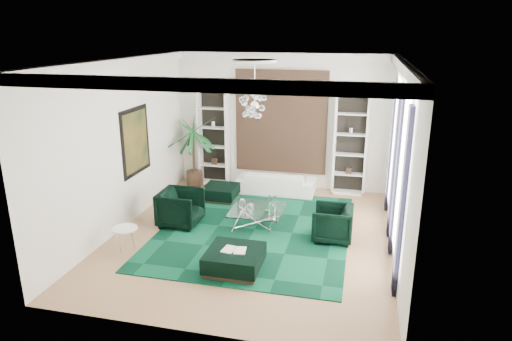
% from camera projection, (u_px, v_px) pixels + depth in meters
% --- Properties ---
extents(floor, '(6.00, 7.00, 0.02)m').
position_uv_depth(floor, '(252.00, 236.00, 10.14)').
color(floor, tan).
rests_on(floor, ground).
extents(ceiling, '(6.00, 7.00, 0.02)m').
position_uv_depth(ceiling, '(251.00, 60.00, 9.02)').
color(ceiling, white).
rests_on(ceiling, ground).
extents(wall_back, '(6.00, 0.02, 3.80)m').
position_uv_depth(wall_back, '(281.00, 122.00, 12.84)').
color(wall_back, white).
rests_on(wall_back, ground).
extents(wall_front, '(6.00, 0.02, 3.80)m').
position_uv_depth(wall_front, '(191.00, 217.00, 6.32)').
color(wall_front, white).
rests_on(wall_front, ground).
extents(wall_left, '(0.02, 7.00, 3.80)m').
position_uv_depth(wall_left, '(122.00, 145.00, 10.24)').
color(wall_left, white).
rests_on(wall_left, ground).
extents(wall_right, '(0.02, 7.00, 3.80)m').
position_uv_depth(wall_right, '(401.00, 162.00, 8.91)').
color(wall_right, white).
rests_on(wall_right, ground).
extents(crown_molding, '(6.00, 7.00, 0.18)m').
position_uv_depth(crown_molding, '(251.00, 65.00, 9.05)').
color(crown_molding, white).
rests_on(crown_molding, ceiling).
extents(ceiling_medallion, '(0.90, 0.90, 0.05)m').
position_uv_depth(ceiling_medallion, '(255.00, 61.00, 9.31)').
color(ceiling_medallion, white).
rests_on(ceiling_medallion, ceiling).
extents(tapestry, '(2.50, 0.06, 2.80)m').
position_uv_depth(tapestry, '(281.00, 122.00, 12.80)').
color(tapestry, black).
rests_on(tapestry, wall_back).
extents(shelving_left, '(0.90, 0.38, 2.80)m').
position_uv_depth(shelving_left, '(214.00, 137.00, 13.23)').
color(shelving_left, white).
rests_on(shelving_left, floor).
extents(shelving_right, '(0.90, 0.38, 2.80)m').
position_uv_depth(shelving_right, '(350.00, 144.00, 12.37)').
color(shelving_right, white).
rests_on(shelving_right, floor).
extents(painting, '(0.04, 1.30, 1.60)m').
position_uv_depth(painting, '(136.00, 141.00, 10.81)').
color(painting, black).
rests_on(painting, wall_left).
extents(window_near, '(0.03, 1.10, 2.90)m').
position_uv_depth(window_near, '(403.00, 176.00, 8.08)').
color(window_near, white).
rests_on(window_near, wall_right).
extents(curtain_near_a, '(0.07, 0.30, 3.25)m').
position_uv_depth(curtain_near_a, '(402.00, 204.00, 7.44)').
color(curtain_near_a, black).
rests_on(curtain_near_a, floor).
extents(curtain_near_b, '(0.07, 0.30, 3.25)m').
position_uv_depth(curtain_near_b, '(397.00, 176.00, 8.89)').
color(curtain_near_b, black).
rests_on(curtain_near_b, floor).
extents(window_far, '(0.03, 1.10, 2.90)m').
position_uv_depth(window_far, '(395.00, 144.00, 10.31)').
color(window_far, white).
rests_on(window_far, wall_right).
extents(curtain_far_a, '(0.07, 0.30, 3.25)m').
position_uv_depth(curtain_far_a, '(395.00, 164.00, 9.67)').
color(curtain_far_a, black).
rests_on(curtain_far_a, floor).
extents(curtain_far_b, '(0.07, 0.30, 3.25)m').
position_uv_depth(curtain_far_b, '(391.00, 147.00, 11.12)').
color(curtain_far_b, black).
rests_on(curtain_far_b, floor).
extents(rug, '(4.20, 5.00, 0.02)m').
position_uv_depth(rug, '(255.00, 230.00, 10.42)').
color(rug, black).
rests_on(rug, floor).
extents(sofa, '(2.13, 0.83, 0.62)m').
position_uv_depth(sofa, '(276.00, 182.00, 12.70)').
color(sofa, white).
rests_on(sofa, floor).
extents(armchair_left, '(0.93, 0.90, 0.85)m').
position_uv_depth(armchair_left, '(181.00, 208.00, 10.59)').
color(armchair_left, black).
rests_on(armchair_left, floor).
extents(armchair_right, '(0.85, 0.82, 0.77)m').
position_uv_depth(armchair_right, '(332.00, 223.00, 9.83)').
color(armchair_right, black).
rests_on(armchair_right, floor).
extents(coffee_table, '(1.20, 1.20, 0.41)m').
position_uv_depth(coffee_table, '(257.00, 217.00, 10.59)').
color(coffee_table, white).
rests_on(coffee_table, floor).
extents(ottoman_side, '(0.87, 0.87, 0.38)m').
position_uv_depth(ottoman_side, '(221.00, 193.00, 12.24)').
color(ottoman_side, black).
rests_on(ottoman_side, floor).
extents(ottoman_front, '(1.03, 1.03, 0.41)m').
position_uv_depth(ottoman_front, '(235.00, 260.00, 8.63)').
color(ottoman_front, black).
rests_on(ottoman_front, floor).
extents(book, '(0.45, 0.30, 0.03)m').
position_uv_depth(book, '(234.00, 250.00, 8.56)').
color(book, white).
rests_on(book, ottoman_front).
extents(side_table, '(0.52, 0.52, 0.50)m').
position_uv_depth(side_table, '(126.00, 240.00, 9.38)').
color(side_table, white).
rests_on(side_table, floor).
extents(palm, '(1.64, 1.64, 2.63)m').
position_uv_depth(palm, '(193.00, 142.00, 13.04)').
color(palm, '#1D612D').
rests_on(palm, floor).
extents(chandelier, '(0.76, 0.76, 0.68)m').
position_uv_depth(chandelier, '(255.00, 106.00, 9.58)').
color(chandelier, white).
rests_on(chandelier, ceiling).
extents(table_plant, '(0.13, 0.10, 0.23)m').
position_uv_depth(table_plant, '(268.00, 210.00, 10.19)').
color(table_plant, '#1D612D').
rests_on(table_plant, coffee_table).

